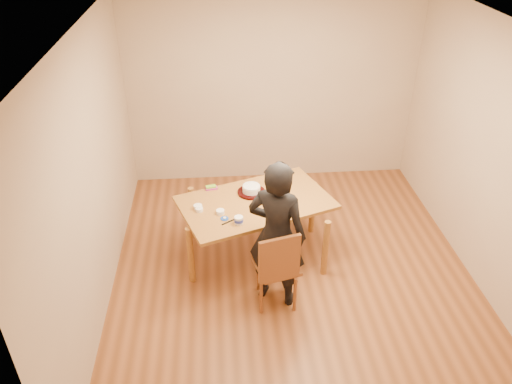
{
  "coord_description": "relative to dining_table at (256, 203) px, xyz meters",
  "views": [
    {
      "loc": [
        -0.77,
        -4.27,
        3.76
      ],
      "look_at": [
        -0.39,
        0.32,
        0.9
      ],
      "focal_mm": 35.0,
      "sensor_mm": 36.0,
      "label": 1
    }
  ],
  "objects": [
    {
      "name": "frosting_dollop",
      "position": [
        -0.36,
        -0.32,
        0.04
      ],
      "size": [
        0.04,
        0.04,
        0.02
      ],
      "primitive_type": "ellipsoid",
      "color": "white",
      "rests_on": "frosting_lid"
    },
    {
      "name": "dining_table",
      "position": [
        0.0,
        0.0,
        0.0
      ],
      "size": [
        1.87,
        1.47,
        0.04
      ],
      "primitive_type": "cube",
      "rotation": [
        0.0,
        0.0,
        0.35
      ],
      "color": "brown",
      "rests_on": "floor"
    },
    {
      "name": "cake_plate",
      "position": [
        -0.03,
        0.17,
        0.03
      ],
      "size": [
        0.32,
        0.32,
        0.02
      ],
      "primitive_type": "cylinder",
      "color": "#BA0C12",
      "rests_on": "dining_table"
    },
    {
      "name": "frosting_tub",
      "position": [
        -0.21,
        -0.41,
        0.06
      ],
      "size": [
        0.09,
        0.09,
        0.08
      ],
      "primitive_type": "cylinder",
      "color": "white",
      "rests_on": "dining_table"
    },
    {
      "name": "spatula",
      "position": [
        -0.32,
        -0.38,
        0.02
      ],
      "size": [
        0.14,
        0.1,
        0.01
      ],
      "primitive_type": "cube",
      "rotation": [
        0.0,
        0.0,
        0.58
      ],
      "color": "black",
      "rests_on": "dining_table"
    },
    {
      "name": "frosting_lid",
      "position": [
        -0.36,
        -0.32,
        0.02
      ],
      "size": [
        0.09,
        0.09,
        0.01
      ],
      "primitive_type": "cylinder",
      "color": "#173A9A",
      "rests_on": "dining_table"
    },
    {
      "name": "ramekin_multi",
      "position": [
        -0.62,
        -0.15,
        0.04
      ],
      "size": [
        0.08,
        0.08,
        0.04
      ],
      "primitive_type": "cylinder",
      "color": "white",
      "rests_on": "dining_table"
    },
    {
      "name": "cake",
      "position": [
        -0.03,
        0.17,
        0.08
      ],
      "size": [
        0.2,
        0.2,
        0.06
      ],
      "primitive_type": "cylinder",
      "color": "white",
      "rests_on": "cake_plate"
    },
    {
      "name": "room_shell",
      "position": [
        0.39,
        -0.03,
        0.62
      ],
      "size": [
        4.0,
        4.5,
        2.7
      ],
      "color": "brown",
      "rests_on": "ground"
    },
    {
      "name": "candy_box_pink",
      "position": [
        -0.49,
        0.3,
        0.03
      ],
      "size": [
        0.14,
        0.09,
        0.02
      ],
      "primitive_type": "cube",
      "rotation": [
        0.0,
        0.0,
        0.16
      ],
      "color": "#C32E5D",
      "rests_on": "dining_table"
    },
    {
      "name": "dining_chair",
      "position": [
        0.15,
        -0.78,
        -0.28
      ],
      "size": [
        0.49,
        0.49,
        0.04
      ],
      "primitive_type": "cube",
      "rotation": [
        0.0,
        0.0,
        0.26
      ],
      "color": "brown",
      "rests_on": "floor"
    },
    {
      "name": "frosting_dome",
      "position": [
        -0.03,
        0.17,
        0.12
      ],
      "size": [
        0.2,
        0.2,
        0.03
      ],
      "primitive_type": "ellipsoid",
      "color": "white",
      "rests_on": "cake"
    },
    {
      "name": "person",
      "position": [
        0.15,
        -0.73,
        0.09
      ],
      "size": [
        0.7,
        0.61,
        1.63
      ],
      "primitive_type": "imported",
      "rotation": [
        0.0,
        0.0,
        2.71
      ],
      "color": "black",
      "rests_on": "floor"
    },
    {
      "name": "candy_box_green",
      "position": [
        -0.49,
        0.3,
        0.05
      ],
      "size": [
        0.13,
        0.08,
        0.02
      ],
      "primitive_type": "cube",
      "rotation": [
        0.0,
        0.0,
        0.21
      ],
      "color": "green",
      "rests_on": "candy_box_pink"
    },
    {
      "name": "ramekin_yellow",
      "position": [
        -0.64,
        -0.1,
        0.04
      ],
      "size": [
        0.09,
        0.09,
        0.04
      ],
      "primitive_type": "cylinder",
      "color": "white",
      "rests_on": "dining_table"
    },
    {
      "name": "ramekin_green",
      "position": [
        -0.4,
        -0.21,
        0.04
      ],
      "size": [
        0.09,
        0.09,
        0.04
      ],
      "primitive_type": "cylinder",
      "color": "white",
      "rests_on": "dining_table"
    }
  ]
}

